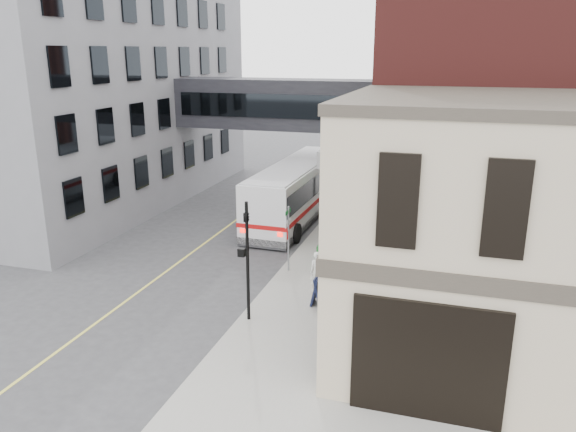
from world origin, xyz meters
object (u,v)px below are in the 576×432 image
Objects in this scene: bus at (297,188)px; pedestrian_a at (317,272)px; pedestrian_b at (346,238)px; sandwich_board at (317,291)px; pedestrian_c at (349,223)px; newspaper_box at (322,256)px.

bus is 7.25× the size of pedestrian_a.
sandwich_board is at bearing -95.00° from pedestrian_b.
pedestrian_a is at bearing 102.88° from sandwich_board.
pedestrian_b is 1.71× the size of sandwich_board.
pedestrian_c reaches higher than newspaper_box.
pedestrian_c is at bearing 91.54° from sandwich_board.
sandwich_board is (0.78, -4.09, 0.09)m from newspaper_box.
bus is at bearing 108.84° from sandwich_board.
newspaper_box is 0.85× the size of sandwich_board.
pedestrian_a is at bearing -99.17° from pedestrian_b.
bus is 8.34m from newspaper_box.
pedestrian_c is 4.10m from newspaper_box.
pedestrian_c is at bearing 93.14° from pedestrian_b.
pedestrian_b is 2.02× the size of newspaper_box.
pedestrian_c is 8.16m from sandwich_board.
sandwich_board is at bearing -80.34° from newspaper_box.
pedestrian_b is 5.50m from sandwich_board.
bus is at bearing 89.13° from pedestrian_a.
sandwich_board is at bearing -97.52° from pedestrian_a.
pedestrian_c reaches higher than sandwich_board.
bus reaches higher than sandwich_board.
newspaper_box is at bearing 99.81° from sandwich_board.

